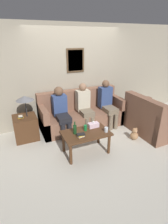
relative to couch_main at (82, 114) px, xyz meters
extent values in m
plane|color=beige|center=(0.00, -0.50, -0.33)|extent=(16.00, 16.00, 0.00)
cube|color=#9E937F|center=(0.00, 0.43, 0.97)|extent=(9.00, 0.06, 2.60)
cube|color=#4C3823|center=(0.00, 0.39, 1.37)|extent=(0.48, 0.02, 0.60)
cube|color=#B7CCB2|center=(0.00, 0.38, 1.37)|extent=(0.40, 0.01, 0.52)
cube|color=brown|center=(0.00, -0.06, -0.12)|extent=(2.21, 0.82, 0.43)
cube|color=brown|center=(0.00, 0.25, 0.37)|extent=(2.21, 0.20, 0.54)
cube|color=brown|center=(-1.04, -0.06, 0.03)|extent=(0.14, 0.82, 0.72)
cube|color=brown|center=(1.04, -0.06, 0.03)|extent=(0.14, 0.82, 0.72)
cube|color=brown|center=(1.47, -1.05, -0.12)|extent=(0.82, 1.25, 0.43)
cube|color=brown|center=(1.16, -1.05, 0.37)|extent=(0.20, 1.25, 0.54)
cube|color=brown|center=(1.47, -0.49, 0.03)|extent=(0.82, 0.14, 0.72)
cube|color=#4C2D19|center=(-0.40, -1.17, 0.13)|extent=(0.96, 0.57, 0.04)
cylinder|color=#4C2D19|center=(-0.82, -1.39, -0.11)|extent=(0.06, 0.06, 0.44)
cylinder|color=#4C2D19|center=(0.02, -1.39, -0.11)|extent=(0.06, 0.06, 0.44)
cylinder|color=#4C2D19|center=(-0.82, -0.94, -0.11)|extent=(0.06, 0.06, 0.44)
cylinder|color=#4C2D19|center=(0.02, -0.94, -0.11)|extent=(0.06, 0.06, 0.44)
cube|color=#4C2D19|center=(-1.47, -0.07, -0.05)|extent=(0.53, 0.53, 0.56)
cylinder|color=#262628|center=(-1.40, -0.07, 0.44)|extent=(0.02, 0.02, 0.42)
cone|color=slate|center=(-1.40, -0.07, 0.68)|extent=(0.40, 0.40, 0.10)
cube|color=gold|center=(-1.55, -0.09, 0.24)|extent=(0.12, 0.08, 0.02)
cube|color=black|center=(-1.55, -0.09, 0.25)|extent=(0.10, 0.09, 0.02)
cube|color=beige|center=(-1.55, -0.09, 0.27)|extent=(0.09, 0.09, 0.02)
cylinder|color=#19421E|center=(-0.62, -1.12, 0.24)|extent=(0.07, 0.07, 0.18)
cylinder|color=#19421E|center=(-0.62, -1.12, 0.37)|extent=(0.03, 0.03, 0.08)
cylinder|color=silver|center=(-0.02, -1.31, 0.20)|extent=(0.08, 0.08, 0.10)
cube|color=beige|center=(-0.56, -1.27, 0.16)|extent=(0.14, 0.11, 0.02)
cube|color=gold|center=(-0.56, -1.27, 0.17)|extent=(0.14, 0.10, 0.02)
cube|color=black|center=(-0.56, -1.27, 0.20)|extent=(0.17, 0.11, 0.03)
cylinder|color=#197A38|center=(-0.38, -1.09, 0.21)|extent=(0.07, 0.07, 0.12)
cube|color=silver|center=(-0.16, -1.03, 0.20)|extent=(0.23, 0.12, 0.10)
sphere|color=white|center=(-0.16, -1.03, 0.27)|extent=(0.05, 0.05, 0.05)
cube|color=black|center=(-0.61, -0.30, 0.14)|extent=(0.31, 0.47, 0.14)
cylinder|color=black|center=(-0.69, -0.54, -0.12)|extent=(0.11, 0.11, 0.43)
cylinder|color=black|center=(-0.54, -0.54, -0.12)|extent=(0.11, 0.11, 0.43)
cube|color=#33477A|center=(-0.61, -0.06, 0.39)|extent=(0.34, 0.22, 0.49)
sphere|color=brown|center=(-0.61, -0.06, 0.74)|extent=(0.22, 0.22, 0.22)
cube|color=#756651|center=(0.02, -0.25, 0.14)|extent=(0.31, 0.43, 0.14)
cylinder|color=#756651|center=(-0.05, -0.46, -0.12)|extent=(0.11, 0.11, 0.43)
cylinder|color=#756651|center=(0.10, -0.46, -0.12)|extent=(0.11, 0.11, 0.43)
cube|color=beige|center=(0.02, -0.03, 0.41)|extent=(0.34, 0.22, 0.53)
sphere|color=#8C664C|center=(0.02, -0.03, 0.76)|extent=(0.19, 0.19, 0.19)
cube|color=#756651|center=(0.68, -0.30, 0.14)|extent=(0.31, 0.48, 0.14)
cylinder|color=#756651|center=(0.60, -0.54, -0.12)|extent=(0.11, 0.11, 0.43)
cylinder|color=#756651|center=(0.75, -0.54, -0.12)|extent=(0.11, 0.11, 0.43)
cube|color=#33477A|center=(0.68, -0.06, 0.42)|extent=(0.34, 0.22, 0.55)
sphere|color=brown|center=(0.68, -0.06, 0.79)|extent=(0.20, 0.20, 0.20)
sphere|color=#A87A51|center=(0.86, -1.17, -0.24)|extent=(0.19, 0.19, 0.19)
sphere|color=#A87A51|center=(0.86, -1.17, -0.10)|extent=(0.12, 0.12, 0.12)
sphere|color=#A87A51|center=(0.82, -1.17, -0.06)|extent=(0.04, 0.04, 0.04)
sphere|color=#A87A51|center=(0.91, -1.17, -0.06)|extent=(0.04, 0.04, 0.04)
sphere|color=tan|center=(0.86, -1.22, -0.11)|extent=(0.05, 0.05, 0.05)
camera|label=1|loc=(-1.69, -3.97, 1.92)|focal=28.00mm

